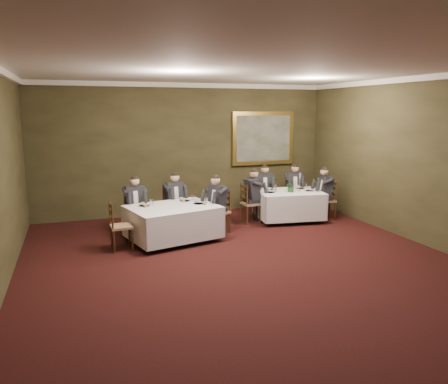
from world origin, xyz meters
TOP-DOWN VIEW (x-y plane):
  - ground at (0.00, 0.00)m, footprint 10.00×10.00m
  - ceiling at (0.00, 0.00)m, footprint 8.00×10.00m
  - back_wall at (0.00, 5.00)m, footprint 8.00×0.10m
  - crown_molding at (0.00, 0.00)m, footprint 8.00×10.00m
  - table_main at (2.27, 3.26)m, footprint 1.77×1.44m
  - table_second at (-0.93, 2.50)m, footprint 2.11×1.79m
  - chair_main_backleft at (1.96, 4.14)m, footprint 0.51×0.49m
  - diner_main_backleft at (1.96, 4.13)m, footprint 0.48×0.54m
  - chair_main_backright at (2.82, 4.02)m, footprint 0.55×0.53m
  - diner_main_backright at (2.81, 4.01)m, footprint 0.53×0.58m
  - chair_main_endleft at (1.26, 3.40)m, footprint 0.44×0.46m
  - diner_main_endleft at (1.27, 3.40)m, footprint 0.49×0.43m
  - chair_main_endright at (3.28, 3.12)m, footprint 0.49×0.51m
  - diner_main_endright at (3.27, 3.12)m, footprint 0.54×0.48m
  - chair_sec_backleft at (-1.63, 3.30)m, footprint 0.47×0.45m
  - diner_sec_backleft at (-1.63, 3.29)m, footprint 0.44×0.51m
  - chair_sec_backright at (-0.67, 3.54)m, footprint 0.52×0.50m
  - diner_sec_backright at (-0.67, 3.53)m, footprint 0.49×0.55m
  - chair_sec_endright at (0.21, 2.78)m, footprint 0.57×0.58m
  - diner_sec_endright at (0.19, 2.77)m, footprint 0.61×0.57m
  - chair_sec_endleft at (-2.06, 2.23)m, footprint 0.43×0.45m
  - centerpiece at (2.26, 3.15)m, footprint 0.31×0.28m
  - candlestick at (2.51, 3.17)m, footprint 0.07×0.07m
  - place_setting_table_main at (1.94, 3.68)m, footprint 0.33×0.31m
  - place_setting_table_second at (-1.44, 2.79)m, footprint 0.33×0.31m
  - painting at (2.27, 4.94)m, footprint 1.86×0.09m

SIDE VIEW (x-z plane):
  - ground at x=0.00m, z-range 0.00..0.00m
  - chair_main_backleft at x=1.96m, z-range -0.22..0.78m
  - chair_main_backright at x=2.82m, z-range -0.22..0.78m
  - chair_main_endleft at x=1.26m, z-range -0.22..0.78m
  - chair_main_endright at x=3.28m, z-range -0.22..0.78m
  - chair_sec_backleft at x=-1.63m, z-range -0.22..0.78m
  - chair_sec_backright at x=-0.67m, z-range -0.22..0.78m
  - chair_sec_endright at x=0.21m, z-range -0.22..0.78m
  - chair_sec_endleft at x=-2.06m, z-range -0.22..0.78m
  - table_main at x=2.27m, z-range 0.12..0.78m
  - table_second at x=-0.93m, z-range 0.12..0.78m
  - diner_main_backleft at x=1.96m, z-range -0.16..1.19m
  - diner_main_backright at x=2.81m, z-range -0.16..1.19m
  - diner_main_endleft at x=1.27m, z-range -0.16..1.19m
  - diner_main_endright at x=3.27m, z-range -0.16..1.19m
  - diner_sec_backleft at x=-1.63m, z-range -0.16..1.19m
  - diner_sec_backright at x=-0.67m, z-range -0.16..1.19m
  - diner_sec_endright at x=0.19m, z-range -0.16..1.19m
  - place_setting_table_main at x=1.94m, z-range 0.73..0.87m
  - place_setting_table_second at x=-1.44m, z-range 0.73..0.87m
  - centerpiece at x=2.26m, z-range 0.77..1.07m
  - candlestick at x=2.51m, z-range 0.70..1.19m
  - back_wall at x=0.00m, z-range 0.00..3.50m
  - painting at x=2.27m, z-range 1.25..2.75m
  - crown_molding at x=0.00m, z-range 3.38..3.50m
  - ceiling at x=0.00m, z-range 3.45..3.55m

